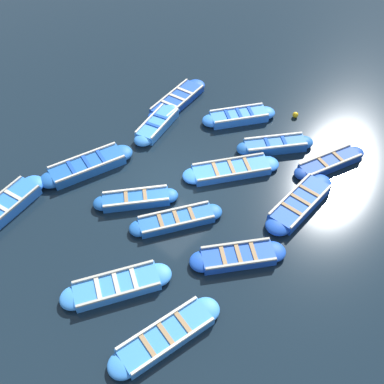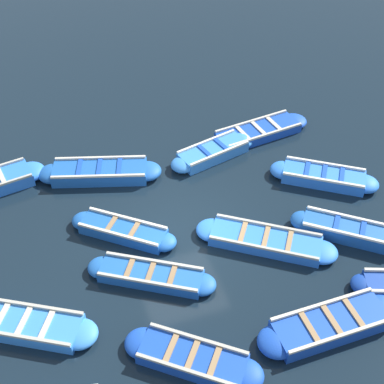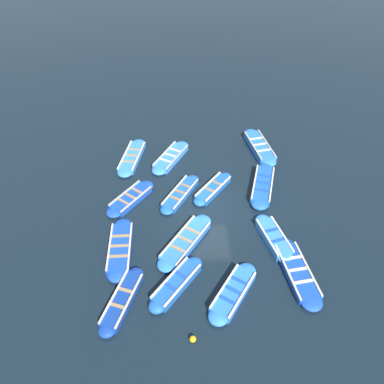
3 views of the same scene
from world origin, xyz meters
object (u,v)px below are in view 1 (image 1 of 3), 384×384
at_px(boat_outer_right, 238,256).
at_px(boat_bow_out, 166,336).
at_px(boat_centre, 117,286).
at_px(boat_tucked, 231,170).
at_px(boat_far_corner, 275,145).
at_px(boat_stern_in, 176,220).
at_px(boat_broadside, 157,124).
at_px(boat_end_of_row, 136,199).
at_px(boat_mid_row, 300,203).
at_px(boat_outer_left, 1,210).
at_px(boat_near_quay, 87,166).
at_px(buoy_orange_near, 295,115).
at_px(boat_inner_gap, 330,163).
at_px(boat_alongside, 177,100).
at_px(boat_drifting, 239,117).

distance_m(boat_outer_right, boat_bow_out, 3.66).
bearing_deg(boat_centre, boat_outer_right, 58.00).
bearing_deg(boat_tucked, boat_far_corner, 78.32).
height_order(boat_stern_in, boat_broadside, boat_broadside).
height_order(boat_bow_out, boat_broadside, boat_broadside).
height_order(boat_end_of_row, boat_mid_row, boat_mid_row).
relative_size(boat_centre, boat_outer_left, 0.87).
distance_m(boat_near_quay, boat_mid_row, 8.49).
bearing_deg(boat_near_quay, boat_end_of_row, 1.61).
relative_size(boat_centre, buoy_orange_near, 13.64).
xyz_separation_m(boat_outer_right, boat_centre, (-2.19, -3.50, 0.00)).
distance_m(boat_broadside, buoy_orange_near, 6.31).
height_order(boat_centre, boat_broadside, boat_broadside).
xyz_separation_m(boat_centre, boat_end_of_row, (-2.28, 2.98, 0.00)).
relative_size(boat_centre, boat_inner_gap, 1.04).
bearing_deg(boat_outer_left, boat_end_of_row, 48.55).
xyz_separation_m(boat_far_corner, buoy_orange_near, (-0.56, 2.45, -0.07)).
bearing_deg(boat_far_corner, boat_near_quay, -128.92).
xyz_separation_m(boat_centre, boat_tucked, (-0.61, 6.64, -0.01)).
height_order(boat_alongside, boat_bow_out, boat_alongside).
distance_m(boat_near_quay, boat_tucked, 5.80).
xyz_separation_m(boat_end_of_row, boat_mid_row, (4.72, 3.94, 0.02)).
xyz_separation_m(boat_centre, boat_inner_gap, (2.13, 9.64, 0.00)).
distance_m(boat_stern_in, boat_tucked, 3.37).
bearing_deg(boat_inner_gap, boat_centre, -102.49).
bearing_deg(boat_drifting, boat_alongside, -162.79).
relative_size(boat_bow_out, buoy_orange_near, 14.85).
bearing_deg(boat_centre, boat_broadside, 125.81).
bearing_deg(boat_broadside, boat_stern_in, -38.07).
bearing_deg(boat_stern_in, boat_outer_right, 4.77).
bearing_deg(boat_inner_gap, boat_outer_right, -89.52).
distance_m(boat_drifting, boat_near_quay, 7.13).
bearing_deg(boat_inner_gap, boat_broadside, -157.09).
distance_m(boat_drifting, boat_mid_row, 5.58).
xyz_separation_m(boat_outer_right, boat_alongside, (-7.62, 5.14, -0.01)).
bearing_deg(boat_near_quay, boat_alongside, 93.92).
xyz_separation_m(boat_tucked, boat_broadside, (-4.22, 0.05, 0.04)).
distance_m(boat_drifting, boat_tucked, 3.46).
relative_size(boat_mid_row, boat_broadside, 1.15).
distance_m(boat_end_of_row, boat_bow_out, 5.58).
bearing_deg(boat_tucked, boat_broadside, 179.32).
xyz_separation_m(boat_alongside, boat_broadside, (0.60, -1.94, 0.03)).
xyz_separation_m(boat_bow_out, boat_near_quay, (-7.39, 3.06, 0.05)).
height_order(boat_drifting, boat_broadside, boat_broadside).
height_order(boat_mid_row, boat_broadside, same).
height_order(boat_bow_out, boat_tucked, boat_tucked).
height_order(boat_near_quay, boat_stern_in, boat_near_quay).
xyz_separation_m(boat_outer_right, boat_near_quay, (-7.23, -0.60, 0.04)).
height_order(boat_far_corner, boat_near_quay, boat_far_corner).
relative_size(boat_bow_out, boat_mid_row, 1.03).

